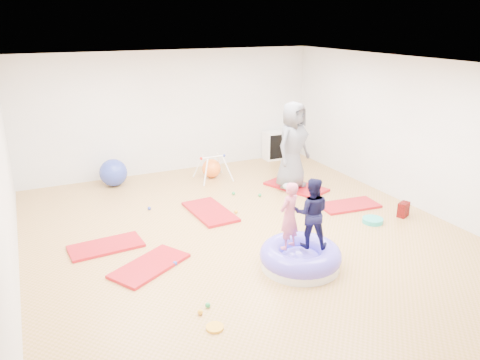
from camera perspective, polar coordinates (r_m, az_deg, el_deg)
name	(u,v)px	position (r m, az deg, el deg)	size (l,w,h in m)	color
room	(248,156)	(7.40, 0.99, 2.97)	(7.01, 8.01, 2.81)	olive
gym_mat_front_left	(150,266)	(7.09, -10.95, -10.23)	(1.17, 0.58, 0.05)	#9C1B0E
gym_mat_mid_left	(106,246)	(7.81, -16.02, -7.77)	(1.13, 0.57, 0.05)	#9C1B0E
gym_mat_center_back	(210,212)	(8.80, -3.68, -3.88)	(1.27, 0.64, 0.05)	#9C1B0E
gym_mat_right	(349,205)	(9.32, 13.15, -3.02)	(1.14, 0.57, 0.05)	#9C1B0E
gym_mat_rear_right	(296,187)	(10.13, 6.84, -0.82)	(1.31, 0.65, 0.05)	#9C1B0E
inflatable_cushion	(300,257)	(6.99, 7.36, -9.33)	(1.20, 1.20, 0.38)	silver
child_pink	(289,213)	(6.68, 6.02, -3.98)	(0.37, 0.24, 1.00)	#CF5E7F
child_navy	(312,210)	(6.76, 8.73, -3.59)	(0.51, 0.40, 1.05)	black
adult_caregiver	(293,145)	(9.78, 6.45, 4.23)	(0.89, 0.58, 1.82)	slate
infant	(291,185)	(9.83, 6.20, -0.65)	(0.33, 0.33, 0.19)	silver
ball_pit_balls	(211,232)	(7.98, -3.50, -6.33)	(2.60, 3.66, 0.07)	green
exercise_ball_blue	(113,173)	(10.48, -15.18, 0.87)	(0.59, 0.59, 0.59)	#2A3BA4
exercise_ball_orange	(211,168)	(10.69, -3.50, 1.43)	(0.43, 0.43, 0.43)	orange
infant_play_gym	(213,164)	(10.44, -3.33, 1.92)	(0.74, 0.70, 0.57)	white
cube_shelf	(278,145)	(12.14, 4.60, 4.28)	(0.73, 0.36, 0.73)	white
balance_disc	(373,220)	(8.71, 15.86, -4.77)	(0.37, 0.37, 0.08)	#22AEA2
backpack	(403,210)	(9.10, 19.30, -3.42)	(0.24, 0.15, 0.27)	maroon
yellow_toy	(215,328)	(5.77, -3.10, -17.52)	(0.21, 0.21, 0.03)	gold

